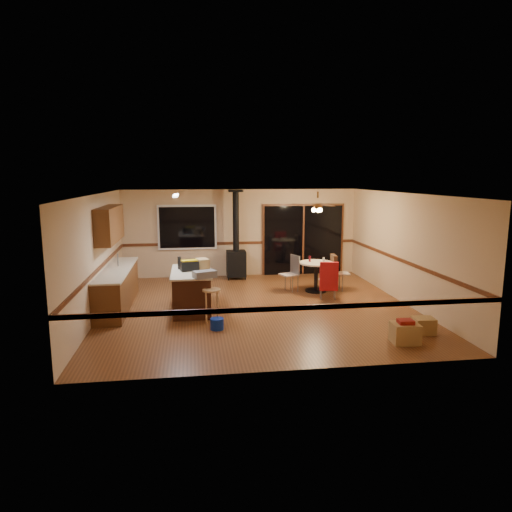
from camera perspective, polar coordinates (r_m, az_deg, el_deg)
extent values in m
plane|color=brown|center=(10.57, 0.23, -6.43)|extent=(7.00, 7.00, 0.00)
plane|color=silver|center=(10.15, 0.24, 7.79)|extent=(7.00, 7.00, 0.00)
plane|color=tan|center=(13.72, -1.87, 2.90)|extent=(7.00, 0.00, 7.00)
plane|color=tan|center=(6.91, 4.41, -4.16)|extent=(7.00, 0.00, 7.00)
plane|color=tan|center=(10.38, -19.25, 0.07)|extent=(0.00, 7.00, 7.00)
plane|color=tan|center=(11.32, 18.05, 0.91)|extent=(0.00, 7.00, 7.00)
cube|color=black|center=(13.57, -8.59, 3.57)|extent=(1.72, 0.10, 1.32)
cube|color=black|center=(14.04, 5.90, 1.98)|extent=(2.52, 0.10, 2.10)
cube|color=brown|center=(10.98, -16.96, -3.93)|extent=(0.60, 3.00, 0.86)
cube|color=beige|center=(10.89, -17.08, -1.63)|extent=(0.64, 3.04, 0.04)
cube|color=brown|center=(10.96, -17.84, 3.81)|extent=(0.35, 2.00, 0.80)
cube|color=#36180D|center=(10.36, -8.03, -4.41)|extent=(0.80, 1.60, 0.86)
cube|color=beige|center=(10.26, -8.09, -1.97)|extent=(0.88, 1.68, 0.04)
cube|color=black|center=(13.39, -2.49, -0.94)|extent=(0.55, 0.50, 0.75)
cylinder|color=black|center=(13.21, -2.53, 4.43)|extent=(0.18, 0.18, 1.77)
cylinder|color=brown|center=(11.75, 7.71, 6.29)|extent=(0.24, 0.24, 0.10)
cylinder|color=brown|center=(11.74, 7.74, 7.60)|extent=(0.05, 0.05, 0.16)
sphere|color=#FFD88C|center=(11.76, 7.70, 5.71)|extent=(0.16, 0.16, 0.16)
cube|color=white|center=(10.35, -10.00, 7.47)|extent=(0.10, 1.20, 0.04)
cube|color=slate|center=(9.54, -6.44, -2.28)|extent=(0.53, 0.41, 0.14)
cube|color=black|center=(10.27, -8.31, -1.24)|extent=(0.43, 0.29, 0.22)
cube|color=gold|center=(10.24, -8.33, -0.58)|extent=(0.38, 0.26, 0.03)
cube|color=#A17C47|center=(10.52, -6.71, -0.92)|extent=(0.33, 0.39, 0.22)
cylinder|color=black|center=(10.47, -9.55, -0.86)|extent=(0.10, 0.10, 0.28)
cylinder|color=#D84C8C|center=(10.45, -7.03, -1.06)|extent=(0.07, 0.07, 0.20)
cylinder|color=white|center=(10.70, -7.74, -0.91)|extent=(0.06, 0.06, 0.16)
cylinder|color=tan|center=(9.55, -5.55, -6.13)|extent=(0.42, 0.42, 0.69)
cylinder|color=#0B29A0|center=(9.11, -4.90, -8.45)|extent=(0.33, 0.33, 0.22)
cylinder|color=black|center=(12.10, 7.47, -4.31)|extent=(0.55, 0.55, 0.04)
cylinder|color=black|center=(12.01, 7.51, -2.60)|extent=(0.10, 0.10, 0.70)
cylinder|color=beige|center=(11.94, 7.55, -0.87)|extent=(0.88, 0.88, 0.04)
cylinder|color=#590C14|center=(11.97, 6.74, -0.34)|extent=(0.07, 0.07, 0.15)
cylinder|color=beige|center=(11.92, 8.45, -0.49)|extent=(0.07, 0.07, 0.13)
cube|color=tan|center=(11.93, 4.14, -2.33)|extent=(0.52, 0.52, 0.03)
cube|color=slate|center=(11.98, 4.91, -1.07)|extent=(0.18, 0.38, 0.50)
cube|color=tan|center=(11.37, 8.94, -3.04)|extent=(0.46, 0.46, 0.03)
cube|color=slate|center=(11.13, 9.11, -2.01)|extent=(0.40, 0.09, 0.50)
cube|color=red|center=(11.13, 9.11, -2.53)|extent=(0.45, 0.17, 0.70)
cube|color=tan|center=(12.25, 10.61, -2.15)|extent=(0.43, 0.43, 0.03)
cube|color=slate|center=(12.16, 9.78, -1.02)|extent=(0.07, 0.40, 0.50)
cube|color=#362214|center=(12.17, 9.67, -1.48)|extent=(0.14, 0.45, 0.70)
cube|color=#A17C47|center=(13.43, -7.41, -2.08)|extent=(0.59, 0.52, 0.40)
cube|color=#A17C47|center=(8.79, 18.12, -9.14)|extent=(0.51, 0.44, 0.36)
cube|color=#A17C47|center=(9.41, 20.24, -8.16)|extent=(0.41, 0.36, 0.31)
cube|color=maroon|center=(8.72, 18.20, -7.80)|extent=(0.28, 0.24, 0.07)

